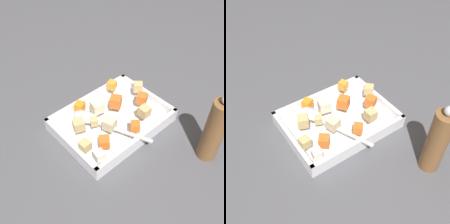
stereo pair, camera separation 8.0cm
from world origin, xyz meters
The scene contains 18 objects.
ground_plane centered at (0.00, 0.00, 0.00)m, with size 4.00×4.00×0.00m, color #4C4C51.
baking_dish centered at (-0.01, 0.00, 0.01)m, with size 0.32×0.24×0.04m.
carrot_chunk_near_right centered at (-0.02, 0.09, 0.06)m, with size 0.03×0.03×0.03m, color orange.
carrot_chunk_heap_side centered at (-0.11, 0.02, 0.06)m, with size 0.03×0.03×0.03m, color orange.
carrot_chunk_corner_ne centered at (0.09, 0.07, 0.06)m, with size 0.03×0.03×0.03m, color orange.
carrot_chunk_mid_left centered at (-0.04, -0.02, 0.06)m, with size 0.03×0.03×0.03m, color orange.
carrot_chunk_center centered at (-0.09, -0.09, 0.06)m, with size 0.03×0.03×0.03m, color orange.
carrot_chunk_rim_edge centered at (0.05, -0.08, 0.06)m, with size 0.03×0.03×0.03m, color orange.
potato_chunk_back_center centered at (0.10, -0.02, 0.06)m, with size 0.03×0.03×0.03m, color tan.
potato_chunk_corner_se centered at (-0.15, -0.03, 0.06)m, with size 0.03×0.03×0.03m, color tan.
potato_chunk_heap_top centered at (0.03, 0.04, 0.06)m, with size 0.03×0.03×0.03m, color beige.
potato_chunk_near_spoon centered at (0.06, -0.01, 0.06)m, with size 0.02×0.02×0.02m, color tan.
potato_chunk_near_left centered at (0.13, 0.05, 0.06)m, with size 0.03×0.03×0.03m, color tan.
potato_chunk_far_right centered at (-0.08, 0.07, 0.06)m, with size 0.03×0.03×0.03m, color tan.
potato_chunk_front_center centered at (0.01, -0.04, 0.06)m, with size 0.03×0.03×0.03m, color beige.
parsnip_chunk_far_left centered at (0.12, 0.10, 0.06)m, with size 0.02×0.02×0.02m, color silver.
serving_spoon centered at (0.06, -0.03, 0.05)m, with size 0.12×0.24×0.02m.
pepper_mill centered at (-0.13, 0.26, 0.10)m, with size 0.05×0.05×0.22m.
Camera 2 is at (0.31, 0.47, 0.62)m, focal length 43.55 mm.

